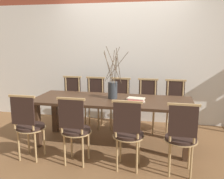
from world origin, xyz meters
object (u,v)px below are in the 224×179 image
object	(u,v)px
book_stack	(136,100)
chair_far_center	(120,101)
vase_centerpiece	(113,89)
dining_table	(112,105)
chair_near_center	(128,132)

from	to	relation	value
book_stack	chair_far_center	bearing A→B (deg)	116.43
chair_far_center	book_stack	xyz separation A→B (m)	(0.38, -0.77, 0.24)
chair_far_center	vase_centerpiece	size ratio (longest dim) A/B	1.16
dining_table	chair_near_center	world-z (taller)	chair_near_center
chair_near_center	book_stack	size ratio (longest dim) A/B	3.36
chair_near_center	vase_centerpiece	distance (m)	0.93
dining_table	chair_far_center	xyz separation A→B (m)	(-0.01, 0.72, -0.12)
vase_centerpiece	book_stack	distance (m)	0.40
chair_near_center	chair_far_center	bearing A→B (deg)	104.21
chair_far_center	vase_centerpiece	xyz separation A→B (m)	(0.02, -0.67, 0.37)
chair_near_center	chair_far_center	distance (m)	1.49
dining_table	chair_far_center	distance (m)	0.73
book_stack	vase_centerpiece	bearing A→B (deg)	164.99
dining_table	chair_far_center	world-z (taller)	chair_far_center
chair_near_center	vase_centerpiece	size ratio (longest dim) A/B	1.16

